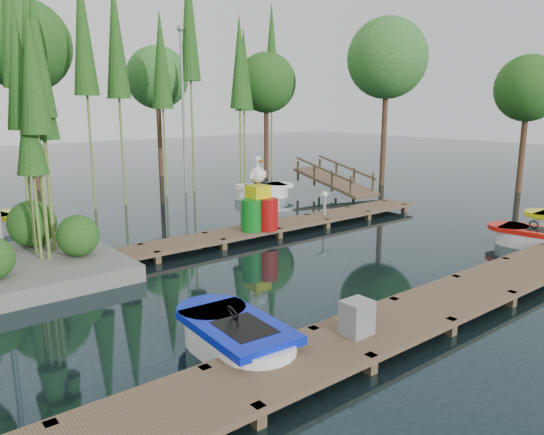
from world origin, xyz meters
TOP-DOWN VIEW (x-y plane):
  - ground_plane at (0.00, 0.00)m, footprint 90.00×90.00m
  - near_dock at (0.00, -4.50)m, footprint 18.00×1.50m
  - far_dock at (1.00, 2.50)m, footprint 15.00×1.20m
  - tree_screen at (-2.04, 10.60)m, footprint 34.42×18.53m
  - lamp_rear at (4.00, 11.00)m, footprint 0.30×0.30m
  - ramp at (9.00, 6.50)m, footprint 1.50×3.94m
  - boat_blue at (-3.37, -3.34)m, footprint 1.37×2.73m
  - boat_red at (6.97, -3.36)m, footprint 1.48×2.64m
  - boat_white_far at (5.93, 7.81)m, footprint 2.89×1.93m
  - utility_cabinet at (-1.78, -4.50)m, footprint 0.47×0.40m
  - yellow_barrel at (1.47, 2.50)m, footprint 0.57×0.57m
  - drum_cluster at (1.53, 2.34)m, footprint 1.26×1.16m
  - seagull_post at (4.40, 2.50)m, footprint 0.51×0.28m

SIDE VIEW (x-z plane):
  - ground_plane at x=0.00m, z-range 0.00..0.00m
  - far_dock at x=1.00m, z-range -0.02..0.48m
  - near_dock at x=0.00m, z-range -0.02..0.48m
  - boat_red at x=6.97m, z-range -0.18..0.67m
  - boat_blue at x=-3.37m, z-range -0.19..0.71m
  - boat_white_far at x=5.93m, z-range -0.35..0.91m
  - ramp at x=9.00m, z-range -0.16..1.33m
  - utility_cabinet at x=-1.78m, z-range 0.30..0.88m
  - yellow_barrel at x=1.47m, z-range 0.30..1.16m
  - seagull_post at x=4.40m, z-range 0.44..1.26m
  - drum_cluster at x=1.53m, z-range -0.15..2.03m
  - lamp_rear at x=4.00m, z-range 0.64..7.89m
  - tree_screen at x=-2.04m, z-range 0.96..11.27m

